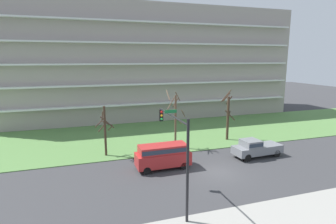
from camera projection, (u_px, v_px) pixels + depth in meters
ground at (218, 172)px, 25.56m from camera, size 160.00×160.00×0.00m
sidewalk_curb_near at (276, 218)px, 18.08m from camera, size 80.00×4.00×0.15m
grass_lawn_strip at (170, 134)px, 38.62m from camera, size 80.00×16.00×0.08m
apartment_building at (145, 63)px, 50.67m from camera, size 52.33×14.70×19.15m
tree_far_left at (105, 130)px, 29.32m from camera, size 2.00×2.02×5.48m
tree_left at (176, 118)px, 31.77m from camera, size 2.33×2.31×6.85m
tree_center at (228, 116)px, 35.14m from camera, size 1.52×1.56×6.45m
pickup_gray_near_left at (255, 148)px, 29.46m from camera, size 5.50×2.28×1.95m
van_red_center_left at (163, 155)px, 26.24m from camera, size 5.22×2.06×2.36m
traffic_signal_mast at (177, 144)px, 18.60m from camera, size 0.90×6.05×6.88m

